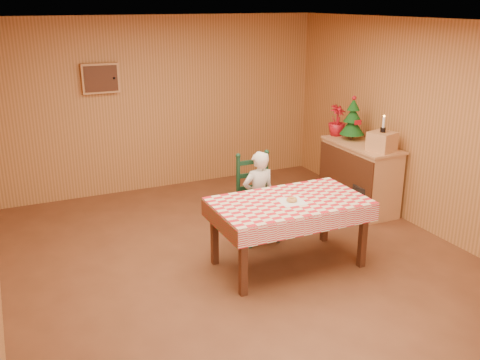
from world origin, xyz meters
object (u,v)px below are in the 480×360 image
(ladder_chair, at_px, (256,200))
(crate, at_px, (382,142))
(seated_child, at_px, (258,197))
(christmas_tree, at_px, (353,120))
(shelf_unit, at_px, (359,176))
(storage_bin, at_px, (369,201))
(dining_table, at_px, (289,207))

(ladder_chair, distance_m, crate, 1.86)
(seated_child, bearing_deg, ladder_chair, -90.00)
(ladder_chair, relative_size, christmas_tree, 1.74)
(shelf_unit, xyz_separation_m, crate, (0.01, -0.40, 0.59))
(seated_child, distance_m, crate, 1.84)
(ladder_chair, relative_size, storage_bin, 2.35)
(ladder_chair, xyz_separation_m, crate, (1.78, -0.08, 0.55))
(christmas_tree, height_order, storage_bin, christmas_tree)
(seated_child, bearing_deg, christmas_tree, -160.62)
(dining_table, xyz_separation_m, crate, (1.78, 0.70, 0.37))
(ladder_chair, xyz_separation_m, shelf_unit, (1.77, 0.32, -0.04))
(ladder_chair, height_order, shelf_unit, ladder_chair)
(shelf_unit, distance_m, christmas_tree, 0.79)
(seated_child, xyz_separation_m, shelf_unit, (1.77, 0.37, -0.10))
(seated_child, height_order, crate, crate)
(ladder_chair, distance_m, storage_bin, 1.71)
(crate, bearing_deg, seated_child, 179.18)
(seated_child, bearing_deg, storage_bin, -178.98)
(ladder_chair, bearing_deg, storage_bin, -0.91)
(christmas_tree, xyz_separation_m, storage_bin, (-0.09, -0.59, -0.98))
(crate, distance_m, storage_bin, 0.83)
(ladder_chair, distance_m, christmas_tree, 1.99)
(crate, bearing_deg, christmas_tree, 90.00)
(storage_bin, bearing_deg, crate, -32.59)
(storage_bin, bearing_deg, seated_child, -178.98)
(storage_bin, bearing_deg, dining_table, -155.77)
(dining_table, relative_size, seated_child, 1.47)
(crate, xyz_separation_m, storage_bin, (-0.09, 0.06, -0.83))
(christmas_tree, bearing_deg, crate, -90.00)
(christmas_tree, bearing_deg, ladder_chair, -162.27)
(shelf_unit, bearing_deg, ladder_chair, -169.80)
(dining_table, bearing_deg, christmas_tree, 37.34)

